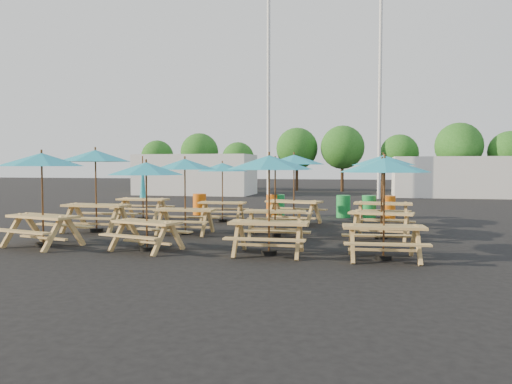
% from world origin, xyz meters
% --- Properties ---
extents(ground, '(120.00, 120.00, 0.00)m').
position_xyz_m(ground, '(0.00, 0.00, 0.00)').
color(ground, black).
rests_on(ground, ground).
extents(picnic_unit_0, '(2.49, 2.49, 2.35)m').
position_xyz_m(picnic_unit_0, '(-4.08, -4.53, 2.02)').
color(picnic_unit_0, tan).
rests_on(picnic_unit_0, ground).
extents(picnic_unit_1, '(2.23, 2.23, 2.51)m').
position_xyz_m(picnic_unit_1, '(-4.27, -1.70, 2.16)').
color(picnic_unit_1, tan).
rests_on(picnic_unit_1, ground).
extents(picnic_unit_2, '(1.89, 1.66, 2.38)m').
position_xyz_m(picnic_unit_2, '(-4.36, 1.74, 0.98)').
color(picnic_unit_2, tan).
rests_on(picnic_unit_2, ground).
extents(picnic_unit_3, '(2.29, 2.29, 2.11)m').
position_xyz_m(picnic_unit_3, '(-1.32, -4.50, 1.82)').
color(picnic_unit_3, tan).
rests_on(picnic_unit_3, ground).
extents(picnic_unit_4, '(2.02, 2.02, 2.23)m').
position_xyz_m(picnic_unit_4, '(-1.45, -1.60, 1.93)').
color(picnic_unit_4, tan).
rests_on(picnic_unit_4, ground).
extents(picnic_unit_5, '(1.94, 1.94, 2.13)m').
position_xyz_m(picnic_unit_5, '(-1.30, 1.78, 1.84)').
color(picnic_unit_5, tan).
rests_on(picnic_unit_5, ground).
extents(picnic_unit_6, '(2.04, 2.04, 2.27)m').
position_xyz_m(picnic_unit_6, '(1.61, -4.43, 1.95)').
color(picnic_unit_6, tan).
rests_on(picnic_unit_6, ground).
extents(picnic_unit_7, '(2.17, 2.17, 2.23)m').
position_xyz_m(picnic_unit_7, '(1.22, -1.52, 1.92)').
color(picnic_unit_7, tan).
rests_on(picnic_unit_7, ground).
extents(picnic_unit_8, '(2.59, 2.59, 2.41)m').
position_xyz_m(picnic_unit_8, '(1.31, 1.64, 2.08)').
color(picnic_unit_8, tan).
rests_on(picnic_unit_8, ground).
extents(picnic_unit_9, '(2.07, 2.07, 2.20)m').
position_xyz_m(picnic_unit_9, '(4.12, -4.48, 1.89)').
color(picnic_unit_9, tan).
rests_on(picnic_unit_9, ground).
extents(picnic_unit_10, '(2.21, 2.21, 2.21)m').
position_xyz_m(picnic_unit_10, '(4.16, -1.31, 1.90)').
color(picnic_unit_10, tan).
rests_on(picnic_unit_10, ground).
extents(picnic_unit_11, '(2.19, 2.19, 2.38)m').
position_xyz_m(picnic_unit_11, '(4.29, 1.58, 2.05)').
color(picnic_unit_11, tan).
rests_on(picnic_unit_11, ground).
extents(waste_bin_0, '(0.54, 0.54, 0.87)m').
position_xyz_m(waste_bin_0, '(-2.93, 4.02, 0.43)').
color(waste_bin_0, orange).
rests_on(waste_bin_0, ground).
extents(waste_bin_1, '(0.54, 0.54, 0.87)m').
position_xyz_m(waste_bin_1, '(0.13, 4.05, 0.43)').
color(waste_bin_1, orange).
rests_on(waste_bin_1, ground).
extents(waste_bin_2, '(0.54, 0.54, 0.87)m').
position_xyz_m(waste_bin_2, '(0.31, 4.13, 0.43)').
color(waste_bin_2, '#1A913C').
rests_on(waste_bin_2, ground).
extents(waste_bin_3, '(0.54, 0.54, 0.87)m').
position_xyz_m(waste_bin_3, '(2.88, 4.21, 0.43)').
color(waste_bin_3, '#1A913C').
rests_on(waste_bin_3, ground).
extents(waste_bin_4, '(0.54, 0.54, 0.87)m').
position_xyz_m(waste_bin_4, '(3.86, 4.31, 0.43)').
color(waste_bin_4, '#1A913C').
rests_on(waste_bin_4, ground).
extents(waste_bin_5, '(0.54, 0.54, 0.87)m').
position_xyz_m(waste_bin_5, '(4.58, 4.23, 0.43)').
color(waste_bin_5, orange).
rests_on(waste_bin_5, ground).
extents(mast_0, '(0.20, 0.20, 12.00)m').
position_xyz_m(mast_0, '(-2.00, 14.00, 6.00)').
color(mast_0, silver).
rests_on(mast_0, ground).
extents(mast_1, '(0.20, 0.20, 12.00)m').
position_xyz_m(mast_1, '(4.50, 16.00, 6.00)').
color(mast_1, silver).
rests_on(mast_1, ground).
extents(event_tent_0, '(8.00, 4.00, 2.80)m').
position_xyz_m(event_tent_0, '(-8.00, 18.00, 1.40)').
color(event_tent_0, silver).
rests_on(event_tent_0, ground).
extents(event_tent_1, '(7.00, 4.00, 2.60)m').
position_xyz_m(event_tent_1, '(9.00, 19.00, 1.30)').
color(event_tent_1, silver).
rests_on(event_tent_1, ground).
extents(tree_0, '(2.80, 2.80, 4.24)m').
position_xyz_m(tree_0, '(-14.07, 25.25, 2.83)').
color(tree_0, '#382314').
rests_on(tree_0, ground).
extents(tree_1, '(3.11, 3.11, 4.72)m').
position_xyz_m(tree_1, '(-9.74, 23.90, 3.15)').
color(tree_1, '#382314').
rests_on(tree_1, ground).
extents(tree_2, '(2.59, 2.59, 3.93)m').
position_xyz_m(tree_2, '(-6.39, 23.65, 2.62)').
color(tree_2, '#382314').
rests_on(tree_2, ground).
extents(tree_3, '(3.36, 3.36, 5.09)m').
position_xyz_m(tree_3, '(-1.75, 24.72, 3.41)').
color(tree_3, '#382314').
rests_on(tree_3, ground).
extents(tree_4, '(3.41, 3.41, 5.17)m').
position_xyz_m(tree_4, '(1.90, 24.26, 3.46)').
color(tree_4, '#382314').
rests_on(tree_4, ground).
extents(tree_5, '(2.94, 2.94, 4.45)m').
position_xyz_m(tree_5, '(6.22, 24.67, 2.97)').
color(tree_5, '#382314').
rests_on(tree_5, ground).
extents(tree_6, '(3.38, 3.38, 5.13)m').
position_xyz_m(tree_6, '(10.23, 22.90, 3.43)').
color(tree_6, '#382314').
rests_on(tree_6, ground).
extents(tree_7, '(2.95, 2.95, 4.48)m').
position_xyz_m(tree_7, '(13.63, 22.92, 2.99)').
color(tree_7, '#382314').
rests_on(tree_7, ground).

